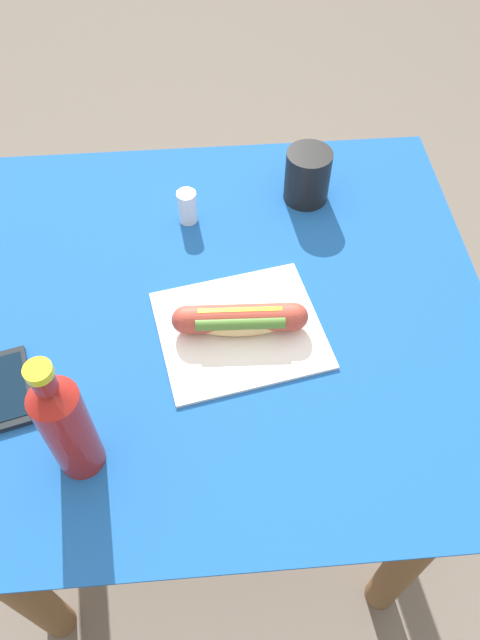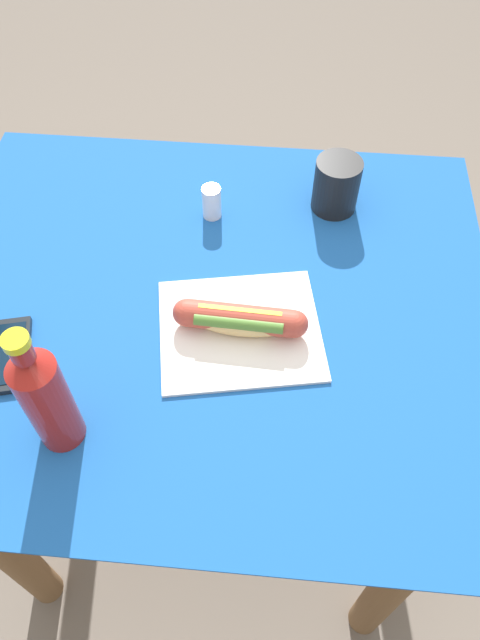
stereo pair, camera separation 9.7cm
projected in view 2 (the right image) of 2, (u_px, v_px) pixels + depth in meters
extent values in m
plane|color=#6B6056|center=(218.00, 476.00, 1.65)|extent=(6.00, 6.00, 0.00)
cylinder|color=brown|center=(378.00, 312.00, 1.53)|extent=(0.07, 0.07, 0.74)
cylinder|color=brown|center=(81.00, 291.00, 1.57)|extent=(0.07, 0.07, 0.74)
cylinder|color=brown|center=(395.00, 581.00, 1.14)|extent=(0.07, 0.07, 0.74)
cylinder|color=brown|center=(1.00, 544.00, 1.18)|extent=(0.07, 0.07, 0.74)
cube|color=brown|center=(206.00, 310.00, 1.04)|extent=(0.93, 0.81, 0.03)
cube|color=#19519E|center=(205.00, 304.00, 1.03)|extent=(0.99, 0.87, 0.00)
cube|color=silver|center=(240.00, 330.00, 0.99)|extent=(0.30, 0.27, 0.01)
ellipsoid|color=#E5BC75|center=(240.00, 320.00, 0.97)|extent=(0.17, 0.06, 0.05)
cylinder|color=#B24233|center=(240.00, 318.00, 0.97)|extent=(0.18, 0.05, 0.05)
sphere|color=#B24233|center=(186.00, 313.00, 0.97)|extent=(0.05, 0.05, 0.05)
sphere|color=#B24233|center=(294.00, 324.00, 0.96)|extent=(0.05, 0.05, 0.05)
cube|color=yellow|center=(240.00, 310.00, 0.95)|extent=(0.13, 0.01, 0.00)
cylinder|color=#4C7A2D|center=(239.00, 323.00, 0.95)|extent=(0.14, 0.03, 0.02)
cube|color=black|center=(10.00, 355.00, 0.96)|extent=(0.10, 0.15, 0.01)
cube|color=black|center=(9.00, 353.00, 0.95)|extent=(0.08, 0.13, 0.00)
cylinder|color=maroon|center=(49.00, 403.00, 0.81)|extent=(0.07, 0.07, 0.18)
cone|color=maroon|center=(28.00, 364.00, 0.73)|extent=(0.07, 0.07, 0.02)
cylinder|color=maroon|center=(21.00, 351.00, 0.71)|extent=(0.03, 0.03, 0.03)
cylinder|color=yellow|center=(16.00, 341.00, 0.69)|extent=(0.03, 0.03, 0.01)
cylinder|color=black|center=(336.00, 185.00, 1.13)|extent=(0.09, 0.09, 0.11)
cylinder|color=silver|center=(212.00, 202.00, 1.13)|extent=(0.04, 0.04, 0.07)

